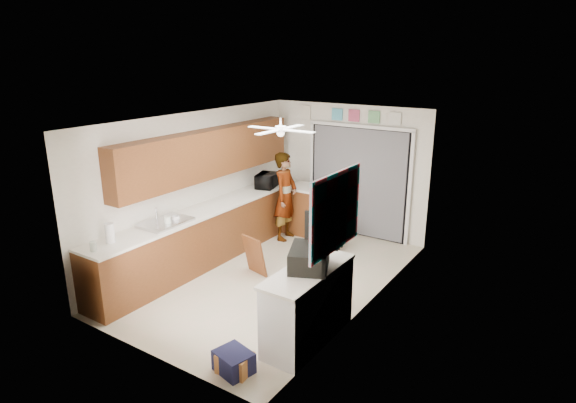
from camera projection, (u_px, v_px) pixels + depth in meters
The scene contains 40 objects.
floor at pixel (274, 277), 7.65m from camera, with size 5.00×5.00×0.00m, color #C1B79B.
ceiling at pixel (273, 119), 6.91m from camera, with size 5.00×5.00×0.00m, color white.
wall_back at pixel (348, 170), 9.28m from camera, with size 3.20×3.20×0.00m, color white.
wall_front at pixel (143, 257), 5.28m from camera, with size 3.20×3.20×0.00m, color white.
wall_left at pixel (196, 186), 8.12m from camera, with size 5.00×5.00×0.00m, color white.
wall_right at pixel (371, 221), 6.44m from camera, with size 5.00×5.00×0.00m, color white.
left_base_cabinets at pixel (212, 234), 8.20m from camera, with size 0.60×4.80×0.90m, color brown.
left_countertop at pixel (211, 208), 8.05m from camera, with size 0.62×4.80×0.04m, color white.
upper_cabinets at pixel (210, 153), 8.03m from camera, with size 0.32×4.00×0.80m, color brown.
sink_basin at pixel (166, 223), 7.24m from camera, with size 0.50×0.76×0.06m, color silver.
faucet at pixel (156, 215), 7.32m from camera, with size 0.03×0.03×0.22m, color silver.
peninsula_base at pixel (312, 212), 9.37m from camera, with size 1.00×0.60×0.90m, color brown.
peninsula_top at pixel (312, 188), 9.24m from camera, with size 1.04×0.64×0.04m, color white.
back_opening_recess at pixel (358, 182), 9.18m from camera, with size 2.00×0.06×2.10m, color black.
curtain_panel at pixel (357, 183), 9.15m from camera, with size 1.90×0.03×2.05m, color slate.
door_trim_left at pixel (312, 175), 9.69m from camera, with size 0.06×0.04×2.10m, color white.
door_trim_right at pixel (410, 190), 8.62m from camera, with size 0.06×0.04×2.10m, color white.
door_trim_head at pixel (360, 126), 8.84m from camera, with size 2.10×0.04×0.06m, color white.
header_frame_1 at pixel (337, 114), 9.08m from camera, with size 0.22×0.02×0.22m, color #4FB4D4.
header_frame_2 at pixel (354, 116), 8.89m from camera, with size 0.22×0.02×0.22m, color #B94567.
header_frame_3 at pixel (374, 117), 8.68m from camera, with size 0.22×0.02×0.22m, color #61AA6D.
header_frame_4 at pixel (395, 119), 8.47m from camera, with size 0.22×0.02×0.22m, color silver.
route66_sign at pixel (305, 112), 9.44m from camera, with size 0.22×0.02×0.26m, color silver.
right_counter_base at pixel (308, 307), 5.85m from camera, with size 0.50×1.40×0.90m, color white.
right_counter_top at pixel (308, 271), 5.71m from camera, with size 0.54×1.44×0.04m, color white.
abstract_painting at pixel (336, 212), 5.53m from camera, with size 0.03×1.15×0.95m, color #FF5D75.
ceiling_fan at pixel (281, 129), 7.12m from camera, with size 1.14×1.14×0.24m, color white.
microwave at pixel (267, 181), 9.18m from camera, with size 0.49×0.33×0.27m, color black.
cup at pixel (176, 219), 7.32m from camera, with size 0.12×0.12×0.09m, color white.
jar_a at pixel (168, 221), 7.15m from camera, with size 0.10×0.10×0.14m, color silver.
jar_b at pixel (93, 246), 6.23m from camera, with size 0.09×0.09×0.13m, color silver.
paper_towel_roll at pixel (110, 233), 6.49m from camera, with size 0.13×0.13×0.27m, color white.
suitcase at pixel (309, 258), 5.73m from camera, with size 0.45×0.59×0.25m, color black.
suitcase_rim at pixel (309, 266), 5.76m from camera, with size 0.44×0.58×0.02m, color yellow.
suitcase_lid at pixel (322, 231), 5.88m from camera, with size 0.42×0.03×0.50m, color black.
cardboard_box at pixel (235, 363), 5.33m from camera, with size 0.37×0.28×0.23m, color #C2783D.
navy_crate at pixel (234, 362), 5.33m from camera, with size 0.40×0.33×0.24m, color #161739.
cabinet_door_panel at pixel (254, 256), 7.63m from camera, with size 0.44×0.03×0.66m, color brown.
man at pixel (285, 196), 9.01m from camera, with size 0.61×0.40×1.67m, color white.
dog at pixel (336, 237), 8.63m from camera, with size 0.27×0.62×0.49m, color black.
Camera 1 is at (4.01, -5.69, 3.39)m, focal length 30.00 mm.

